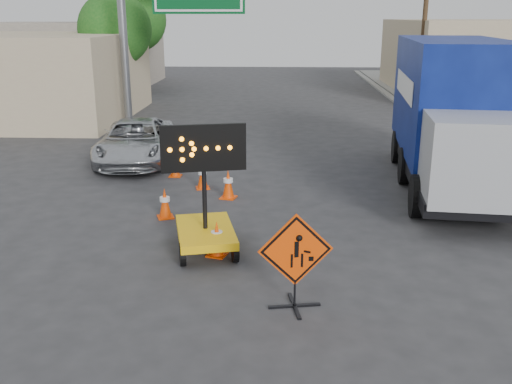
# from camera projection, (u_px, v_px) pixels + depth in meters

# --- Properties ---
(ground) EXTENTS (100.00, 100.00, 0.00)m
(ground) POSITION_uv_depth(u_px,v_px,m) (244.00, 341.00, 8.83)
(ground) COLOR #2D2D30
(ground) RESTS_ON ground
(curb_right) EXTENTS (0.40, 60.00, 0.12)m
(curb_right) POSITION_uv_depth(u_px,v_px,m) (448.00, 140.00, 22.81)
(curb_right) COLOR gray
(curb_right) RESTS_ON ground
(sidewalk_right) EXTENTS (4.00, 60.00, 0.15)m
(sidewalk_right) POSITION_uv_depth(u_px,v_px,m) (506.00, 140.00, 22.71)
(sidewalk_right) COLOR gray
(sidewalk_right) RESTS_ON ground
(storefront_left_far) EXTENTS (12.00, 10.00, 4.40)m
(storefront_left_far) POSITION_uv_depth(u_px,v_px,m) (68.00, 54.00, 41.28)
(storefront_left_far) COLOR #A6998A
(storefront_left_far) RESTS_ON ground
(building_right_far) EXTENTS (10.00, 14.00, 4.60)m
(building_right_far) POSITION_uv_depth(u_px,v_px,m) (478.00, 57.00, 36.22)
(building_right_far) COLOR tan
(building_right_far) RESTS_ON ground
(highway_gantry) EXTENTS (6.18, 0.38, 6.90)m
(highway_gantry) POSITION_uv_depth(u_px,v_px,m) (168.00, 10.00, 24.66)
(highway_gantry) COLOR slate
(highway_gantry) RESTS_ON ground
(utility_pole_far) EXTENTS (1.80, 0.26, 9.00)m
(utility_pole_far) POSITION_uv_depth(u_px,v_px,m) (425.00, 19.00, 30.00)
(utility_pole_far) COLOR #4C3420
(utility_pole_far) RESTS_ON ground
(tree_left_near) EXTENTS (3.71, 3.71, 6.03)m
(tree_left_near) POSITION_uv_depth(u_px,v_px,m) (115.00, 30.00, 28.94)
(tree_left_near) COLOR #4C3420
(tree_left_near) RESTS_ON ground
(tree_left_far) EXTENTS (4.10, 4.10, 6.66)m
(tree_left_far) POSITION_uv_depth(u_px,v_px,m) (134.00, 20.00, 36.49)
(tree_left_far) COLOR #4C3420
(tree_left_far) RESTS_ON ground
(construction_sign) EXTENTS (1.27, 0.91, 1.71)m
(construction_sign) POSITION_uv_depth(u_px,v_px,m) (295.00, 259.00, 9.58)
(construction_sign) COLOR black
(construction_sign) RESTS_ON ground
(arrow_board) EXTENTS (1.71, 2.14, 2.75)m
(arrow_board) POSITION_uv_depth(u_px,v_px,m) (205.00, 224.00, 12.03)
(arrow_board) COLOR yellow
(arrow_board) RESTS_ON ground
(pickup_truck) EXTENTS (2.86, 5.31, 1.42)m
(pickup_truck) POSITION_uv_depth(u_px,v_px,m) (136.00, 141.00, 19.57)
(pickup_truck) COLOR #BABEC2
(pickup_truck) RESTS_ON ground
(box_truck) EXTENTS (3.50, 9.04, 4.18)m
(box_truck) POSITION_uv_depth(u_px,v_px,m) (453.00, 122.00, 16.39)
(box_truck) COLOR black
(box_truck) RESTS_ON ground
(cone_a) EXTENTS (0.48, 0.48, 0.76)m
(cone_a) POSITION_uv_depth(u_px,v_px,m) (217.00, 239.00, 11.87)
(cone_a) COLOR #F34305
(cone_a) RESTS_ON ground
(cone_b) EXTENTS (0.50, 0.50, 0.76)m
(cone_b) POSITION_uv_depth(u_px,v_px,m) (165.00, 203.00, 14.11)
(cone_b) COLOR #F34305
(cone_b) RESTS_ON ground
(cone_c) EXTENTS (0.49, 0.49, 0.80)m
(cone_c) POSITION_uv_depth(u_px,v_px,m) (228.00, 184.00, 15.63)
(cone_c) COLOR #F34305
(cone_c) RESTS_ON ground
(cone_d) EXTENTS (0.46, 0.46, 0.76)m
(cone_d) POSITION_uv_depth(u_px,v_px,m) (202.00, 176.00, 16.52)
(cone_d) COLOR #F34305
(cone_d) RESTS_ON ground
(cone_e) EXTENTS (0.38, 0.38, 0.73)m
(cone_e) POSITION_uv_depth(u_px,v_px,m) (175.00, 165.00, 17.78)
(cone_e) COLOR #F34305
(cone_e) RESTS_ON ground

